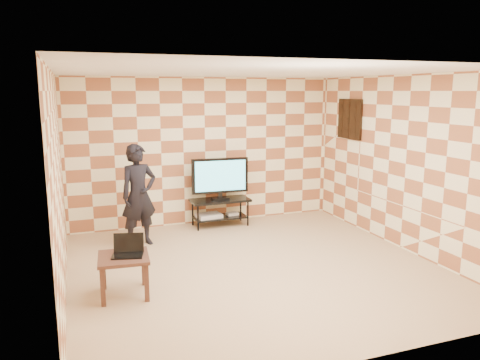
% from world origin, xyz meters
% --- Properties ---
extents(floor, '(5.00, 5.00, 0.00)m').
position_xyz_m(floor, '(0.00, 0.00, 0.00)').
color(floor, tan).
rests_on(floor, ground).
extents(wall_back, '(5.00, 0.02, 2.70)m').
position_xyz_m(wall_back, '(0.00, 2.50, 1.35)').
color(wall_back, '#FEF1C0').
rests_on(wall_back, ground).
extents(wall_front, '(5.00, 0.02, 2.70)m').
position_xyz_m(wall_front, '(0.00, -2.50, 1.35)').
color(wall_front, '#FEF1C0').
rests_on(wall_front, ground).
extents(wall_left, '(0.02, 5.00, 2.70)m').
position_xyz_m(wall_left, '(-2.50, 0.00, 1.35)').
color(wall_left, '#FEF1C0').
rests_on(wall_left, ground).
extents(wall_right, '(0.02, 5.00, 2.70)m').
position_xyz_m(wall_right, '(2.50, 0.00, 1.35)').
color(wall_right, '#FEF1C0').
rests_on(wall_right, ground).
extents(ceiling, '(5.00, 5.00, 0.02)m').
position_xyz_m(ceiling, '(0.00, 0.00, 2.70)').
color(ceiling, white).
rests_on(ceiling, wall_back).
extents(wall_art, '(0.04, 0.72, 0.72)m').
position_xyz_m(wall_art, '(2.47, 1.55, 1.95)').
color(wall_art, black).
rests_on(wall_art, wall_right).
extents(tv_stand, '(1.07, 0.48, 0.50)m').
position_xyz_m(tv_stand, '(0.18, 2.16, 0.37)').
color(tv_stand, black).
rests_on(tv_stand, floor).
extents(tv, '(1.05, 0.22, 0.76)m').
position_xyz_m(tv, '(0.18, 2.16, 0.92)').
color(tv, black).
rests_on(tv, tv_stand).
extents(dvd_player, '(0.46, 0.36, 0.07)m').
position_xyz_m(dvd_player, '(-0.04, 2.16, 0.21)').
color(dvd_player, silver).
rests_on(dvd_player, tv_stand).
extents(game_console, '(0.22, 0.17, 0.05)m').
position_xyz_m(game_console, '(0.42, 2.19, 0.20)').
color(game_console, silver).
rests_on(game_console, tv_stand).
extents(side_table, '(0.64, 0.64, 0.50)m').
position_xyz_m(side_table, '(-1.82, -0.31, 0.41)').
color(side_table, '#3C241B').
rests_on(side_table, floor).
extents(laptop, '(0.42, 0.37, 0.24)m').
position_xyz_m(laptop, '(-1.76, -0.28, 0.55)').
color(laptop, black).
rests_on(laptop, side_table).
extents(person, '(0.69, 0.55, 1.64)m').
position_xyz_m(person, '(-1.37, 1.56, 0.82)').
color(person, black).
rests_on(person, floor).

